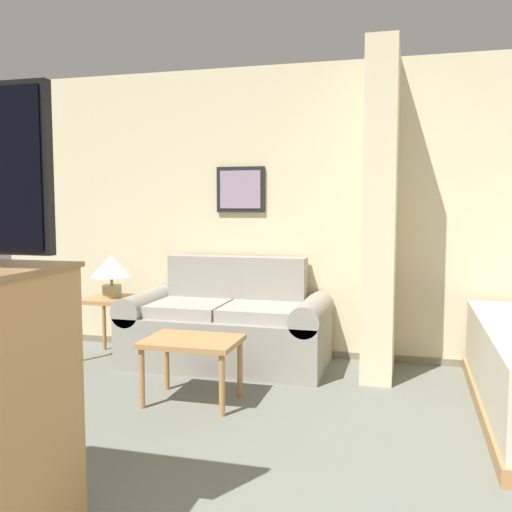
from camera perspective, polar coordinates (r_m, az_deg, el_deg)
name	(u,v)px	position (r m, az deg, el deg)	size (l,w,h in m)	color
wall_back	(359,213)	(5.10, 10.26, 4.25)	(7.11, 0.16, 2.60)	beige
wall_partition_pillar	(381,213)	(4.65, 12.39, 4.19)	(0.24, 0.74, 2.60)	beige
couch	(227,326)	(4.95, -2.87, -7.01)	(1.73, 0.84, 0.90)	gray
coffee_table	(192,347)	(4.01, -6.41, -9.06)	(0.65, 0.48, 0.45)	#B27F4C
side_table	(112,307)	(5.28, -14.17, -4.93)	(0.47, 0.47, 0.54)	#B27F4C
table_lamp	(111,269)	(5.24, -14.26, -1.24)	(0.37, 0.37, 0.38)	tan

